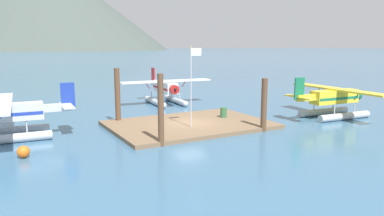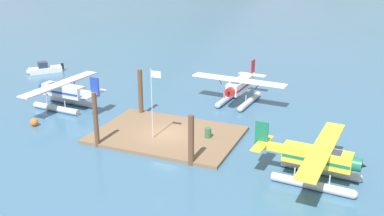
{
  "view_description": "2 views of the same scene",
  "coord_description": "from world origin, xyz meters",
  "px_view_note": "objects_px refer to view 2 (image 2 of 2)",
  "views": [
    {
      "loc": [
        -13.96,
        -25.59,
        6.6
      ],
      "look_at": [
        0.36,
        0.22,
        1.46
      ],
      "focal_mm": 34.05,
      "sensor_mm": 36.0,
      "label": 1
    },
    {
      "loc": [
        16.21,
        -32.67,
        15.75
      ],
      "look_at": [
        1.08,
        3.22,
        1.77
      ],
      "focal_mm": 41.46,
      "sensor_mm": 36.0,
      "label": 2
    }
  ],
  "objects_px": {
    "flagpole": "(153,96)",
    "boat_white_open_west": "(44,69)",
    "seaplane_white_bow_right": "(239,89)",
    "mooring_buoy": "(34,122)",
    "fuel_drum": "(208,133)",
    "seaplane_silver_port_fwd": "(63,94)",
    "seaplane_yellow_stbd_aft": "(317,161)"
  },
  "relations": [
    {
      "from": "boat_white_open_west",
      "to": "seaplane_silver_port_fwd",
      "type": "bearing_deg",
      "value": -42.23
    },
    {
      "from": "flagpole",
      "to": "boat_white_open_west",
      "type": "xyz_separation_m",
      "value": [
        -24.31,
        14.57,
        -3.67
      ]
    },
    {
      "from": "seaplane_white_bow_right",
      "to": "boat_white_open_west",
      "type": "bearing_deg",
      "value": 176.46
    },
    {
      "from": "seaplane_yellow_stbd_aft",
      "to": "seaplane_white_bow_right",
      "type": "distance_m",
      "value": 17.84
    },
    {
      "from": "flagpole",
      "to": "seaplane_yellow_stbd_aft",
      "type": "height_order",
      "value": "flagpole"
    },
    {
      "from": "fuel_drum",
      "to": "seaplane_silver_port_fwd",
      "type": "height_order",
      "value": "seaplane_silver_port_fwd"
    },
    {
      "from": "fuel_drum",
      "to": "mooring_buoy",
      "type": "distance_m",
      "value": 16.65
    },
    {
      "from": "flagpole",
      "to": "fuel_drum",
      "type": "distance_m",
      "value": 5.79
    },
    {
      "from": "mooring_buoy",
      "to": "boat_white_open_west",
      "type": "bearing_deg",
      "value": 127.71
    },
    {
      "from": "flagpole",
      "to": "fuel_drum",
      "type": "relative_size",
      "value": 7.07
    },
    {
      "from": "seaplane_white_bow_right",
      "to": "boat_white_open_west",
      "type": "height_order",
      "value": "seaplane_white_bow_right"
    },
    {
      "from": "seaplane_white_bow_right",
      "to": "boat_white_open_west",
      "type": "distance_m",
      "value": 28.05
    },
    {
      "from": "fuel_drum",
      "to": "seaplane_yellow_stbd_aft",
      "type": "bearing_deg",
      "value": -20.95
    },
    {
      "from": "flagpole",
      "to": "fuel_drum",
      "type": "height_order",
      "value": "flagpole"
    },
    {
      "from": "flagpole",
      "to": "boat_white_open_west",
      "type": "distance_m",
      "value": 28.58
    },
    {
      "from": "flagpole",
      "to": "mooring_buoy",
      "type": "xyz_separation_m",
      "value": [
        -12.11,
        -1.21,
        -3.79
      ]
    },
    {
      "from": "mooring_buoy",
      "to": "seaplane_yellow_stbd_aft",
      "type": "relative_size",
      "value": 0.07
    },
    {
      "from": "seaplane_yellow_stbd_aft",
      "to": "boat_white_open_west",
      "type": "distance_m",
      "value": 41.6
    },
    {
      "from": "fuel_drum",
      "to": "flagpole",
      "type": "bearing_deg",
      "value": -155.04
    },
    {
      "from": "mooring_buoy",
      "to": "boat_white_open_west",
      "type": "distance_m",
      "value": 19.95
    },
    {
      "from": "flagpole",
      "to": "mooring_buoy",
      "type": "relative_size",
      "value": 8.54
    },
    {
      "from": "seaplane_white_bow_right",
      "to": "fuel_drum",
      "type": "bearing_deg",
      "value": -87.01
    },
    {
      "from": "boat_white_open_west",
      "to": "seaplane_white_bow_right",
      "type": "bearing_deg",
      "value": -3.54
    },
    {
      "from": "fuel_drum",
      "to": "seaplane_white_bow_right",
      "type": "xyz_separation_m",
      "value": [
        -0.57,
        10.87,
        0.84
      ]
    },
    {
      "from": "seaplane_silver_port_fwd",
      "to": "mooring_buoy",
      "type": "bearing_deg",
      "value": -83.59
    },
    {
      "from": "boat_white_open_west",
      "to": "seaplane_yellow_stbd_aft",
      "type": "bearing_deg",
      "value": -23.11
    },
    {
      "from": "fuel_drum",
      "to": "seaplane_silver_port_fwd",
      "type": "relative_size",
      "value": 0.08
    },
    {
      "from": "fuel_drum",
      "to": "boat_white_open_west",
      "type": "xyz_separation_m",
      "value": [
        -28.55,
        12.6,
        -0.25
      ]
    },
    {
      "from": "mooring_buoy",
      "to": "boat_white_open_west",
      "type": "relative_size",
      "value": 0.17
    },
    {
      "from": "flagpole",
      "to": "seaplane_white_bow_right",
      "type": "xyz_separation_m",
      "value": [
        3.66,
        12.84,
        -2.58
      ]
    },
    {
      "from": "fuel_drum",
      "to": "mooring_buoy",
      "type": "xyz_separation_m",
      "value": [
        -16.34,
        -3.18,
        -0.38
      ]
    },
    {
      "from": "seaplane_silver_port_fwd",
      "to": "seaplane_yellow_stbd_aft",
      "type": "bearing_deg",
      "value": -12.24
    }
  ]
}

